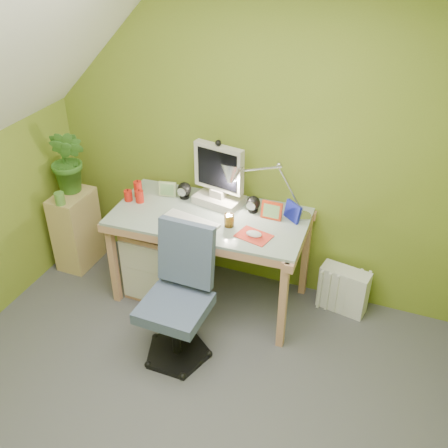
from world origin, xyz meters
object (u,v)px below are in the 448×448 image
at_px(desk, 210,257).
at_px(desk_lamp, 280,177).
at_px(task_chair, 174,307).
at_px(potted_plant, 69,161).
at_px(monitor, 219,169).
at_px(radiator, 343,290).
at_px(side_ledge, 77,229).

xyz_separation_m(desk, desk_lamp, (0.45, 0.18, 0.67)).
relative_size(desk, task_chair, 1.62).
bearing_deg(potted_plant, desk, -2.59).
xyz_separation_m(monitor, potted_plant, (-1.20, -0.13, -0.09)).
distance_m(monitor, desk_lamp, 0.45).
bearing_deg(monitor, desk_lamp, 10.12).
distance_m(task_chair, radiator, 1.32).
bearing_deg(desk, potted_plant, 174.63).
xyz_separation_m(monitor, desk_lamp, (0.45, 0.00, 0.02)).
bearing_deg(task_chair, monitor, 92.90).
relative_size(desk_lamp, side_ledge, 0.92).
height_order(desk, radiator, desk).
bearing_deg(desk, side_ledge, 177.02).
height_order(desk, desk_lamp, desk_lamp).
relative_size(task_chair, radiator, 2.39).
bearing_deg(monitor, side_ledge, -161.54).
xyz_separation_m(desk_lamp, task_chair, (-0.42, -0.84, -0.62)).
height_order(monitor, task_chair, monitor).
xyz_separation_m(desk, side_ledge, (-1.20, 0.00, -0.04)).
relative_size(side_ledge, potted_plant, 1.20).
xyz_separation_m(desk, task_chair, (0.03, -0.66, 0.06)).
relative_size(monitor, radiator, 1.57).
distance_m(desk_lamp, side_ledge, 1.81).
distance_m(desk_lamp, radiator, 1.01).
distance_m(desk, potted_plant, 1.32).
xyz_separation_m(monitor, side_ledge, (-1.20, -0.18, -0.69)).
distance_m(desk, radiator, 1.02).
distance_m(potted_plant, radiator, 2.31).
bearing_deg(task_chair, side_ledge, 152.60).
height_order(monitor, desk_lamp, desk_lamp).
relative_size(monitor, potted_plant, 1.02).
xyz_separation_m(desk_lamp, potted_plant, (-1.65, -0.13, -0.12)).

